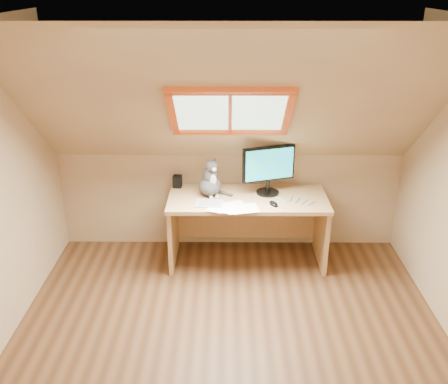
{
  "coord_description": "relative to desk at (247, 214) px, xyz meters",
  "views": [
    {
      "loc": [
        -0.02,
        -3.02,
        2.64
      ],
      "look_at": [
        -0.05,
        1.0,
        0.92
      ],
      "focal_mm": 40.0,
      "sensor_mm": 36.0,
      "label": 1
    }
  ],
  "objects": [
    {
      "name": "desk",
      "position": [
        0.0,
        0.0,
        0.0
      ],
      "size": [
        1.53,
        0.67,
        0.7
      ],
      "color": "tan",
      "rests_on": "ground"
    },
    {
      "name": "desk_speaker",
      "position": [
        -0.7,
        0.18,
        0.28
      ],
      "size": [
        0.09,
        0.09,
        0.12
      ],
      "primitive_type": "cube",
      "rotation": [
        0.0,
        0.0,
        -0.1
      ],
      "color": "black",
      "rests_on": "desk"
    },
    {
      "name": "room_shell",
      "position": [
        -0.18,
        -1.54,
        0.95
      ],
      "size": [
        3.52,
        3.52,
        2.41
      ],
      "color": "tan",
      "rests_on": "ground"
    },
    {
      "name": "papers",
      "position": [
        -0.14,
        -0.33,
        0.22
      ],
      "size": [
        0.35,
        0.3,
        0.01
      ],
      "color": "white",
      "rests_on": "desk"
    },
    {
      "name": "graphics_tablet",
      "position": [
        -0.37,
        -0.23,
        0.22
      ],
      "size": [
        0.27,
        0.2,
        0.01
      ],
      "primitive_type": "cube",
      "rotation": [
        0.0,
        0.0,
        -0.07
      ],
      "color": "#B2B2B7",
      "rests_on": "desk"
    },
    {
      "name": "ground",
      "position": [
        -0.18,
        -1.45,
        -0.48
      ],
      "size": [
        3.5,
        3.5,
        0.0
      ],
      "primitive_type": "plane",
      "color": "brown",
      "rests_on": "ground"
    },
    {
      "name": "monitor",
      "position": [
        0.2,
        0.02,
        0.49
      ],
      "size": [
        0.51,
        0.22,
        0.48
      ],
      "color": "black",
      "rests_on": "desk"
    },
    {
      "name": "cat",
      "position": [
        -0.36,
        -0.01,
        0.36
      ],
      "size": [
        0.31,
        0.33,
        0.4
      ],
      "color": "#47423F",
      "rests_on": "desk"
    },
    {
      "name": "cables",
      "position": [
        0.41,
        -0.19,
        0.22
      ],
      "size": [
        0.51,
        0.26,
        0.01
      ],
      "color": "silver",
      "rests_on": "desk"
    },
    {
      "name": "mouse",
      "position": [
        0.23,
        -0.25,
        0.24
      ],
      "size": [
        0.1,
        0.13,
        0.04
      ],
      "primitive_type": "ellipsoid",
      "rotation": [
        0.0,
        0.0,
        0.39
      ],
      "color": "black",
      "rests_on": "desk"
    }
  ]
}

